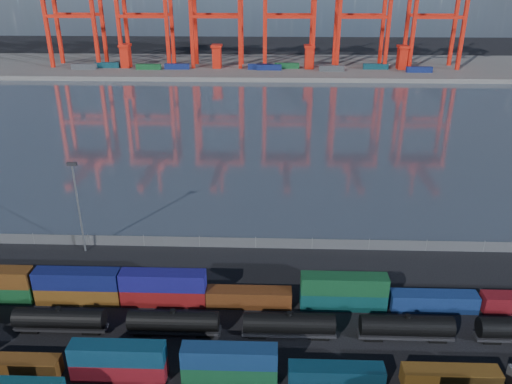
{
  "coord_description": "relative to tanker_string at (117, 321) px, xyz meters",
  "views": [
    {
      "loc": [
        2.72,
        -49.25,
        44.88
      ],
      "look_at": [
        0.0,
        30.0,
        10.0
      ],
      "focal_mm": 35.0,
      "sensor_mm": 36.0,
      "label": 1
    }
  ],
  "objects": [
    {
      "name": "container_row_north",
      "position": [
        4.31,
        6.67,
        0.12
      ],
      "size": [
        140.73,
        2.53,
        5.39
      ],
      "color": "navy",
      "rests_on": "ground"
    },
    {
      "name": "yard_light_mast",
      "position": [
        -12.03,
        21.41,
        7.35
      ],
      "size": [
        1.6,
        0.4,
        16.6
      ],
      "color": "slate",
      "rests_on": "ground"
    },
    {
      "name": "quay_containers",
      "position": [
        6.97,
        190.87,
        1.36
      ],
      "size": [
        172.58,
        10.99,
        2.6
      ],
      "color": "navy",
      "rests_on": "far_quay"
    },
    {
      "name": "far_quay",
      "position": [
        17.97,
        205.41,
        -0.94
      ],
      "size": [
        700.0,
        70.0,
        2.0
      ],
      "primitive_type": "cube",
      "color": "#514F4C",
      "rests_on": "ground"
    },
    {
      "name": "container_row_mid",
      "position": [
        26.96,
        -8.15,
        -0.06
      ],
      "size": [
        140.88,
        2.31,
        4.93
      ],
      "color": "#45484B",
      "rests_on": "ground"
    },
    {
      "name": "tanker_string",
      "position": [
        0.0,
        0.0,
        0.0
      ],
      "size": [
        121.11,
        2.71,
        3.88
      ],
      "color": "black",
      "rests_on": "ground"
    },
    {
      "name": "harbor_water",
      "position": [
        17.97,
        100.41,
        -1.94
      ],
      "size": [
        700.0,
        700.0,
        0.0
      ],
      "primitive_type": "plane",
      "color": "#333D4A",
      "rests_on": "ground"
    },
    {
      "name": "waterfront_fence",
      "position": [
        17.97,
        23.41,
        -0.94
      ],
      "size": [
        160.12,
        0.12,
        2.2
      ],
      "color": "#595B5E",
      "rests_on": "ground"
    },
    {
      "name": "straddle_carriers",
      "position": [
        15.47,
        195.41,
        5.87
      ],
      "size": [
        140.0,
        7.0,
        11.1
      ],
      "color": "red",
      "rests_on": "far_quay"
    },
    {
      "name": "ground",
      "position": [
        17.97,
        -4.59,
        -1.94
      ],
      "size": [
        700.0,
        700.0,
        0.0
      ],
      "primitive_type": "plane",
      "color": "black",
      "rests_on": "ground"
    }
  ]
}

